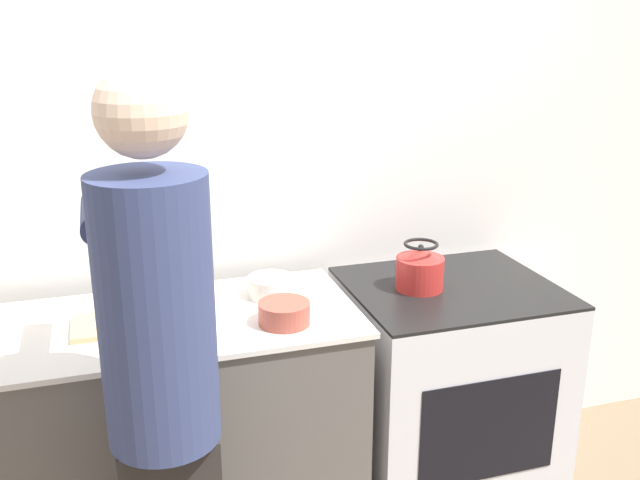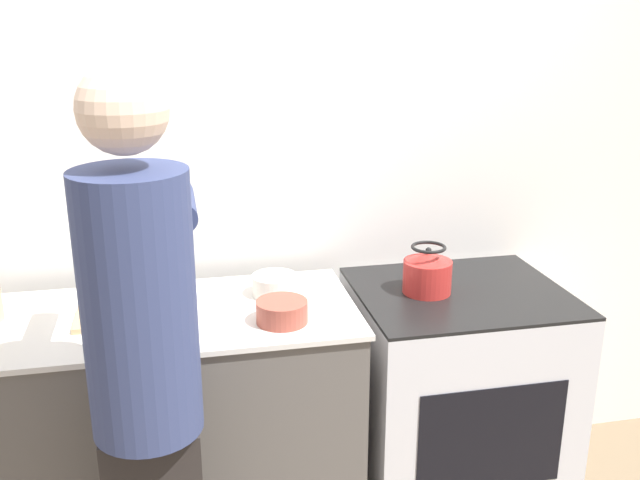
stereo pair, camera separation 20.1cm
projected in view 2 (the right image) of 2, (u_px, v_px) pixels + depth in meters
name	position (u px, v px, depth m)	size (l,w,h in m)	color
wall_back	(257.00, 169.00, 2.70)	(8.00, 0.05, 2.60)	white
counter	(163.00, 437.00, 2.48)	(1.34, 0.60, 0.92)	#5B5651
oven	(454.00, 400.00, 2.73)	(0.75, 0.65, 0.90)	silver
person	(145.00, 374.00, 1.84)	(0.32, 0.57, 1.77)	#292522
cutting_board	(134.00, 315.00, 2.31)	(0.37, 0.19, 0.02)	tan
knife	(141.00, 309.00, 2.33)	(0.24, 0.12, 0.01)	silver
kettle	(427.00, 273.00, 2.55)	(0.17, 0.17, 0.18)	red
bowl_prep	(283.00, 311.00, 2.27)	(0.17, 0.17, 0.07)	#9E4738
bowl_mixing	(275.00, 285.00, 2.49)	(0.16, 0.16, 0.07)	silver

